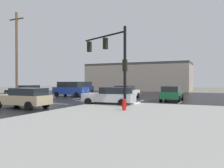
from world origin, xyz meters
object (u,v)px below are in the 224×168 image
at_px(sedan_silver, 111,96).
at_px(sedan_white, 126,92).
at_px(suv_navy, 83,87).
at_px(sedan_tan, 24,98).
at_px(sedan_green, 172,93).
at_px(utility_pole_mid, 17,54).
at_px(fire_hydrant, 124,105).
at_px(traffic_signal_mast, 113,55).
at_px(sedan_black, 25,91).
at_px(suv_blue, 71,89).

bearing_deg(sedan_silver, sedan_white, -82.38).
bearing_deg(suv_navy, sedan_tan, 13.52).
xyz_separation_m(sedan_green, sedan_tan, (-9.25, -11.35, 0.00)).
bearing_deg(utility_pole_mid, fire_hydrant, -20.26).
bearing_deg(sedan_white, sedan_green, -100.35).
bearing_deg(traffic_signal_mast, suv_navy, -25.74).
distance_m(fire_hydrant, utility_pole_mid, 18.21).
relative_size(suv_navy, sedan_white, 1.09).
xyz_separation_m(sedan_silver, utility_pole_mid, (-13.74, 2.45, 4.60)).
height_order(suv_navy, sedan_black, suv_navy).
bearing_deg(fire_hydrant, suv_blue, 136.67).
distance_m(traffic_signal_mast, sedan_green, 8.94).
relative_size(suv_blue, utility_pole_mid, 0.46).
relative_size(fire_hydrant, sedan_green, 0.17).
height_order(traffic_signal_mast, sedan_black, traffic_signal_mast).
height_order(sedan_tan, suv_blue, suv_blue).
bearing_deg(sedan_silver, suv_blue, -43.12).
bearing_deg(fire_hydrant, sedan_silver, 126.76).
xyz_separation_m(fire_hydrant, sedan_black, (-16.74, 7.72, 0.32)).
xyz_separation_m(suv_navy, sedan_silver, (12.12, -14.97, -0.24)).
distance_m(suv_blue, utility_pole_mid, 8.23).
bearing_deg(utility_pole_mid, sedan_green, 12.86).
bearing_deg(sedan_tan, suv_blue, -70.84).
distance_m(suv_blue, sedan_silver, 12.93).
bearing_deg(traffic_signal_mast, sedan_white, -50.67).
bearing_deg(utility_pole_mid, suv_navy, 82.63).
relative_size(fire_hydrant, suv_blue, 0.16).
relative_size(traffic_signal_mast, sedan_black, 1.36).
xyz_separation_m(sedan_tan, sedan_white, (3.71, 12.40, 0.00)).
height_order(suv_blue, sedan_white, suv_blue).
xyz_separation_m(traffic_signal_mast, sedan_green, (3.46, 7.49, -3.44)).
height_order(sedan_tan, sedan_white, same).
relative_size(suv_navy, sedan_silver, 1.08).
distance_m(fire_hydrant, sedan_green, 10.24).
distance_m(sedan_green, sedan_white, 5.64).
xyz_separation_m(fire_hydrant, sedan_green, (1.38, 10.14, 0.32)).
bearing_deg(sedan_white, traffic_signal_mast, -165.94).
relative_size(sedan_silver, sedan_white, 1.01).
distance_m(traffic_signal_mast, fire_hydrant, 5.04).
height_order(fire_hydrant, sedan_white, sedan_white).
bearing_deg(sedan_white, suv_navy, 55.56).
height_order(fire_hydrant, utility_pole_mid, utility_pole_mid).
height_order(sedan_silver, sedan_white, same).
bearing_deg(sedan_black, utility_pole_mid, 11.78).
relative_size(sedan_tan, utility_pole_mid, 0.44).
xyz_separation_m(sedan_white, sedan_black, (-12.58, -3.47, 0.00)).
xyz_separation_m(sedan_tan, sedan_black, (-8.87, 8.93, 0.00)).
bearing_deg(sedan_tan, sedan_black, -46.00).
xyz_separation_m(sedan_green, suv_navy, (-16.21, 8.46, 0.24)).
distance_m(sedan_silver, sedan_black, 14.61).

